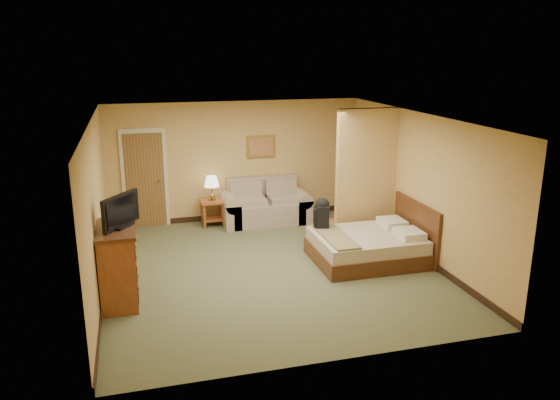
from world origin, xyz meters
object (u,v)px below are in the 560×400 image
object	(u,v)px
loveseat	(266,208)
dresser	(118,265)
coffee_table	(329,229)
bed	(370,246)

from	to	relation	value
loveseat	dresser	xyz separation A→B (m)	(-3.03, -3.21, 0.28)
loveseat	coffee_table	bearing A→B (deg)	-61.93
bed	coffee_table	bearing A→B (deg)	110.79
loveseat	bed	bearing A→B (deg)	-64.68
loveseat	bed	world-z (taller)	bed
dresser	bed	distance (m)	4.34
loveseat	bed	distance (m)	2.96
coffee_table	bed	world-z (taller)	bed
dresser	bed	xyz separation A→B (m)	(4.30, 0.53, -0.31)
dresser	bed	bearing A→B (deg)	7.08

